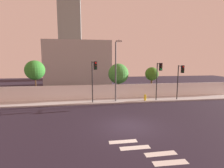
# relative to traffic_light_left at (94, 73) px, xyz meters

# --- Properties ---
(ground_plane) EXTENTS (80.00, 80.00, 0.00)m
(ground_plane) POSITION_rel_traffic_light_left_xyz_m (2.33, -6.84, -3.68)
(ground_plane) COLOR #251D2A
(sidewalk) EXTENTS (36.00, 2.40, 0.15)m
(sidewalk) POSITION_rel_traffic_light_left_xyz_m (2.33, 1.36, -3.60)
(sidewalk) COLOR #B2B2B2
(sidewalk) RESTS_ON ground
(perimeter_wall) EXTENTS (36.00, 0.18, 1.80)m
(perimeter_wall) POSITION_rel_traffic_light_left_xyz_m (2.33, 2.65, -2.63)
(perimeter_wall) COLOR white
(perimeter_wall) RESTS_ON sidewalk
(crosswalk_marking) EXTENTS (3.91, 3.87, 0.01)m
(crosswalk_marking) POSITION_rel_traffic_light_left_xyz_m (2.59, -10.94, -3.68)
(crosswalk_marking) COLOR silver
(crosswalk_marking) RESTS_ON ground
(traffic_light_left) EXTENTS (0.55, 1.58, 4.83)m
(traffic_light_left) POSITION_rel_traffic_light_left_xyz_m (0.00, 0.00, 0.00)
(traffic_light_left) COLOR black
(traffic_light_left) RESTS_ON sidewalk
(traffic_light_center) EXTENTS (0.35, 1.27, 4.35)m
(traffic_light_center) POSITION_rel_traffic_light_left_xyz_m (10.56, 0.14, -0.35)
(traffic_light_center) COLOR black
(traffic_light_center) RESTS_ON sidewalk
(traffic_light_right) EXTENTS (0.35, 1.11, 4.64)m
(traffic_light_right) POSITION_rel_traffic_light_left_xyz_m (7.81, 0.24, -0.16)
(traffic_light_right) COLOR black
(traffic_light_right) RESTS_ON sidewalk
(street_lamp_curbside) EXTENTS (0.60, 2.16, 7.11)m
(street_lamp_curbside) POSITION_rel_traffic_light_left_xyz_m (2.64, 0.62, 0.68)
(street_lamp_curbside) COLOR #4C4C51
(street_lamp_curbside) RESTS_ON sidewalk
(fire_hydrant) EXTENTS (0.44, 0.26, 0.76)m
(fire_hydrant) POSITION_rel_traffic_light_left_xyz_m (6.33, 0.71, -3.12)
(fire_hydrant) COLOR gold
(fire_hydrant) RESTS_ON sidewalk
(roadside_tree_leftmost) EXTENTS (2.52, 2.52, 5.10)m
(roadside_tree_leftmost) POSITION_rel_traffic_light_left_xyz_m (-7.39, 4.11, 0.15)
(roadside_tree_leftmost) COLOR brown
(roadside_tree_leftmost) RESTS_ON ground
(roadside_tree_midleft) EXTENTS (2.82, 2.82, 4.66)m
(roadside_tree_midleft) POSITION_rel_traffic_light_left_xyz_m (3.59, 4.11, -0.44)
(roadside_tree_midleft) COLOR brown
(roadside_tree_midleft) RESTS_ON ground
(roadside_tree_midright) EXTENTS (1.91, 1.91, 4.13)m
(roadside_tree_midright) POSITION_rel_traffic_light_left_xyz_m (8.47, 4.11, -0.55)
(roadside_tree_midright) COLOR brown
(roadside_tree_midright) RESTS_ON ground
(low_building_distant) EXTENTS (12.94, 6.00, 8.93)m
(low_building_distant) POSITION_rel_traffic_light_left_xyz_m (-2.31, 16.65, 0.79)
(low_building_distant) COLOR #A5A5A5
(low_building_distant) RESTS_ON ground
(tower_on_skyline) EXTENTS (5.67, 5.00, 25.62)m
(tower_on_skyline) POSITION_rel_traffic_light_left_xyz_m (-4.74, 28.65, 9.13)
(tower_on_skyline) COLOR gray
(tower_on_skyline) RESTS_ON ground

